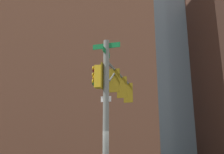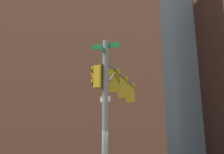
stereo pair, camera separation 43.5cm
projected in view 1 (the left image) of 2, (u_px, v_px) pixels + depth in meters
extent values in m
cylinder|color=slate|center=(106.00, 113.00, 11.04)|extent=(0.26, 0.26, 6.50)
cylinder|color=slate|center=(121.00, 77.00, 14.13)|extent=(2.46, 4.86, 0.12)
cylinder|color=slate|center=(112.00, 76.00, 12.42)|extent=(0.53, 0.97, 0.75)
cube|color=#0F6B33|center=(106.00, 46.00, 11.84)|extent=(1.16, 0.59, 0.24)
cube|color=#0F6B33|center=(106.00, 52.00, 11.76)|extent=(0.45, 0.88, 0.24)
cube|color=white|center=(106.00, 99.00, 11.20)|extent=(0.42, 0.22, 0.24)
cube|color=gold|center=(115.00, 81.00, 12.88)|extent=(0.45, 0.45, 1.00)
cube|color=#775E0F|center=(114.00, 80.00, 12.70)|extent=(0.51, 0.27, 1.16)
sphere|color=#470A07|center=(116.00, 76.00, 13.15)|extent=(0.20, 0.20, 0.20)
cylinder|color=gold|center=(117.00, 75.00, 13.23)|extent=(0.22, 0.14, 0.23)
sphere|color=#F29E0C|center=(117.00, 82.00, 13.07)|extent=(0.20, 0.20, 0.20)
cylinder|color=gold|center=(117.00, 81.00, 13.15)|extent=(0.22, 0.14, 0.23)
sphere|color=#0A3819|center=(117.00, 88.00, 12.99)|extent=(0.20, 0.20, 0.20)
cylinder|color=gold|center=(117.00, 87.00, 13.07)|extent=(0.22, 0.14, 0.23)
cube|color=gold|center=(123.00, 88.00, 14.25)|extent=(0.45, 0.45, 1.00)
cube|color=#775E0F|center=(122.00, 87.00, 14.08)|extent=(0.51, 0.27, 1.16)
sphere|color=#470A07|center=(124.00, 83.00, 14.52)|extent=(0.20, 0.20, 0.20)
cylinder|color=gold|center=(124.00, 82.00, 14.61)|extent=(0.22, 0.14, 0.23)
sphere|color=#4C330A|center=(124.00, 89.00, 14.44)|extent=(0.20, 0.20, 0.20)
cylinder|color=gold|center=(124.00, 87.00, 14.53)|extent=(0.22, 0.14, 0.23)
sphere|color=green|center=(124.00, 94.00, 14.36)|extent=(0.20, 0.20, 0.20)
cylinder|color=gold|center=(124.00, 93.00, 14.45)|extent=(0.22, 0.14, 0.23)
cube|color=gold|center=(129.00, 93.00, 15.63)|extent=(0.45, 0.45, 1.00)
cube|color=#775E0F|center=(128.00, 93.00, 15.45)|extent=(0.51, 0.27, 1.16)
sphere|color=#470A07|center=(130.00, 89.00, 15.90)|extent=(0.20, 0.20, 0.20)
cylinder|color=gold|center=(130.00, 88.00, 15.98)|extent=(0.22, 0.14, 0.23)
sphere|color=#F29E0C|center=(130.00, 94.00, 15.82)|extent=(0.20, 0.20, 0.20)
cylinder|color=gold|center=(130.00, 93.00, 15.90)|extent=(0.22, 0.14, 0.23)
sphere|color=#0A3819|center=(130.00, 99.00, 15.74)|extent=(0.20, 0.20, 0.20)
cylinder|color=gold|center=(130.00, 98.00, 15.82)|extent=(0.22, 0.14, 0.23)
cube|color=gold|center=(99.00, 77.00, 11.55)|extent=(0.45, 0.45, 1.00)
cube|color=#775E0F|center=(103.00, 76.00, 11.50)|extent=(0.27, 0.51, 1.16)
sphere|color=#470A07|center=(95.00, 71.00, 11.69)|extent=(0.20, 0.20, 0.20)
cylinder|color=gold|center=(93.00, 69.00, 11.73)|extent=(0.14, 0.22, 0.23)
sphere|color=#F29E0C|center=(95.00, 77.00, 11.61)|extent=(0.20, 0.20, 0.20)
cylinder|color=gold|center=(93.00, 75.00, 11.65)|extent=(0.14, 0.22, 0.23)
sphere|color=#0A3819|center=(94.00, 84.00, 11.53)|extent=(0.20, 0.20, 0.20)
cylinder|color=gold|center=(93.00, 82.00, 11.57)|extent=(0.14, 0.22, 0.23)
cube|color=brown|center=(69.00, 8.00, 47.69)|extent=(25.16, 19.07, 52.89)
cube|color=#7A99B2|center=(149.00, 26.00, 74.70)|extent=(22.28, 26.28, 71.28)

